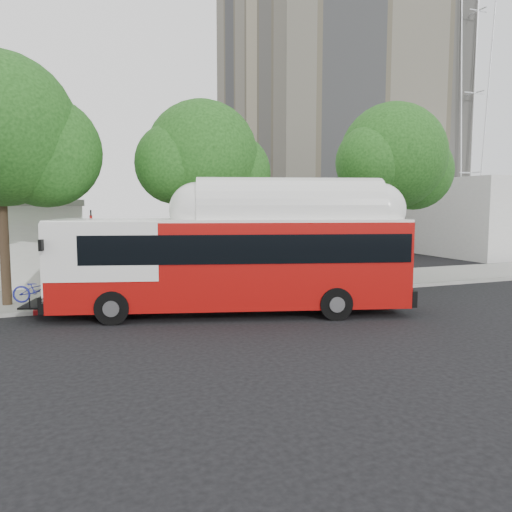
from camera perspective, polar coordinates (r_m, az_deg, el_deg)
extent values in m
plane|color=black|center=(17.68, 2.23, -7.27)|extent=(120.00, 120.00, 0.00)
cube|color=gray|center=(23.66, -4.00, -3.71)|extent=(60.00, 5.00, 0.15)
cube|color=gray|center=(21.23, -1.94, -4.82)|extent=(60.00, 0.30, 0.15)
cube|color=#9F1115|center=(20.47, -9.93, -5.30)|extent=(10.00, 0.32, 0.16)
cylinder|color=#2D2116|center=(21.45, -26.89, 2.63)|extent=(0.36, 0.36, 6.08)
sphere|color=#173D11|center=(21.62, -22.94, 10.90)|extent=(4.35, 4.35, 4.35)
cylinder|color=#2D2116|center=(22.61, -6.10, 2.57)|extent=(0.36, 0.36, 5.44)
sphere|color=#173D11|center=(22.67, -6.20, 11.18)|extent=(5.00, 5.00, 5.00)
sphere|color=#173D11|center=(23.20, -2.98, 9.40)|extent=(3.75, 3.75, 3.75)
cylinder|color=#2D2116|center=(26.80, 15.18, 3.27)|extent=(0.36, 0.36, 5.76)
sphere|color=#173D11|center=(26.89, 15.39, 10.95)|extent=(5.40, 5.40, 5.40)
sphere|color=#173D11|center=(27.89, 17.59, 9.21)|extent=(4.05, 4.05, 4.05)
cube|color=gray|center=(52.11, 8.80, 20.86)|extent=(18.00, 18.00, 35.00)
cube|color=#A00D0B|center=(18.25, -2.75, -0.83)|extent=(12.87, 6.06, 3.05)
cube|color=black|center=(18.21, -1.11, 1.16)|extent=(11.67, 5.78, 1.00)
cube|color=white|center=(18.13, -2.77, 4.09)|extent=(12.84, 5.98, 0.11)
cube|color=white|center=(18.33, 3.82, 4.96)|extent=(7.04, 3.85, 0.58)
cube|color=black|center=(19.43, -23.52, -4.98)|extent=(1.32, 2.05, 0.06)
imported|color=navy|center=(19.35, -23.58, -3.51)|extent=(1.10, 1.90, 0.95)
cylinder|color=#A91512|center=(20.12, -18.19, -0.71)|extent=(0.11, 0.11, 3.62)
cube|color=black|center=(20.00, -18.37, 4.70)|extent=(0.05, 0.36, 0.23)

